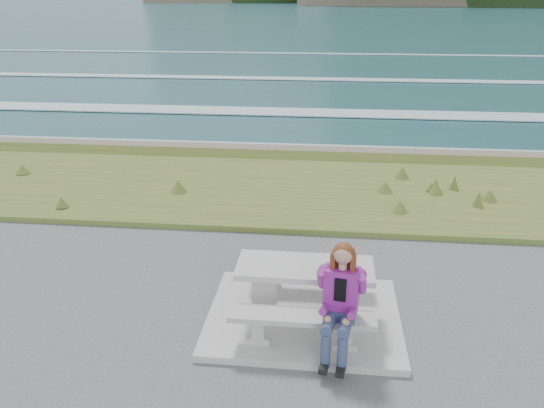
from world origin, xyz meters
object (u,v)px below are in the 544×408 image
(picnic_table, at_px, (305,276))
(seated_woman, at_px, (338,318))
(bench_landward, at_px, (302,321))
(bench_seaward, at_px, (307,267))

(picnic_table, xyz_separation_m, seated_woman, (0.44, -0.83, -0.06))
(bench_landward, xyz_separation_m, seated_woman, (0.44, -0.13, 0.17))
(picnic_table, height_order, seated_woman, seated_woman)
(picnic_table, bearing_deg, bench_seaward, 90.00)
(bench_landward, bearing_deg, seated_woman, -17.00)
(bench_seaward, xyz_separation_m, seated_woman, (0.44, -1.53, 0.17))
(bench_landward, relative_size, bench_seaward, 1.00)
(picnic_table, relative_size, bench_landward, 1.00)
(picnic_table, height_order, bench_landward, picnic_table)
(picnic_table, xyz_separation_m, bench_seaward, (0.00, 0.70, -0.23))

